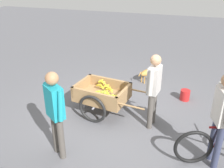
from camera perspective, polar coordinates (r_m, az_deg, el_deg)
name	(u,v)px	position (r m, az deg, el deg)	size (l,w,h in m)	color
ground_plane	(118,115)	(5.78, 1.45, -6.92)	(24.00, 24.00, 0.00)	#56565B
fruit_cart	(103,95)	(5.66, -2.10, -2.53)	(1.75, 1.05, 0.71)	#937047
vendor_person	(154,85)	(5.07, 9.28, -0.31)	(0.25, 0.60, 1.56)	#4C4742
bicycle	(224,146)	(4.75, 23.58, -12.55)	(1.61, 0.61, 0.85)	black
cyclist_person	(222,113)	(4.34, 23.25, -5.91)	(0.29, 0.52, 1.67)	#333851
dog	(147,72)	(7.31, 7.85, 2.60)	(0.40, 0.60, 0.40)	#AD7A38
plastic_bucket	(185,95)	(6.57, 15.91, -2.37)	(0.23, 0.23, 0.26)	#B21E1E
bystander_person	(55,108)	(4.30, -12.52, -5.28)	(0.43, 0.42, 1.59)	#4C4742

